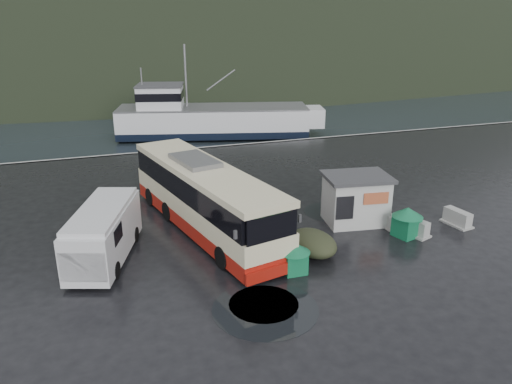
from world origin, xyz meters
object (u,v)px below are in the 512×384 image
object	(u,v)px
jersey_barrier_a	(413,234)
jersey_barrier_b	(389,227)
white_van	(107,259)
jersey_barrier_c	(456,225)
ticket_kiosk	(354,222)
fishing_trawler	(213,123)
coach_bus	(206,229)
waste_bin_right	(405,236)
dome_tent	(313,253)
waste_bin_left	(294,272)

from	to	relation	value
jersey_barrier_a	jersey_barrier_b	bearing A→B (deg)	120.79
white_van	jersey_barrier_c	xyz separation A→B (m)	(18.76, -1.93, 0.00)
ticket_kiosk	fishing_trawler	xyz separation A→B (m)	(-1.29, 28.32, 0.00)
coach_bus	jersey_barrier_b	world-z (taller)	coach_bus
ticket_kiosk	jersey_barrier_a	distance (m)	3.30
waste_bin_right	dome_tent	size ratio (longest dim) A/B	0.57
coach_bus	white_van	xyz separation A→B (m)	(-5.34, -1.89, 0.00)
white_van	ticket_kiosk	bearing A→B (deg)	19.28
jersey_barrier_b	jersey_barrier_c	size ratio (longest dim) A/B	0.84
waste_bin_left	fishing_trawler	xyz separation A→B (m)	(4.16, 32.58, 0.00)
waste_bin_right	jersey_barrier_c	xyz separation A→B (m)	(3.58, 0.38, 0.00)
jersey_barrier_b	jersey_barrier_c	xyz separation A→B (m)	(3.77, -0.92, 0.00)
waste_bin_left	jersey_barrier_b	xyz separation A→B (m)	(6.91, 3.03, 0.00)
jersey_barrier_a	jersey_barrier_c	distance (m)	3.05
ticket_kiosk	jersey_barrier_c	world-z (taller)	ticket_kiosk
waste_bin_left	jersey_barrier_c	world-z (taller)	waste_bin_left
waste_bin_right	ticket_kiosk	distance (m)	3.03
coach_bus	waste_bin_left	size ratio (longest dim) A/B	9.21
coach_bus	jersey_barrier_c	world-z (taller)	coach_bus
dome_tent	jersey_barrier_c	size ratio (longest dim) A/B	1.66
jersey_barrier_b	jersey_barrier_c	world-z (taller)	jersey_barrier_c
jersey_barrier_a	coach_bus	bearing A→B (deg)	158.28
dome_tent	fishing_trawler	distance (m)	31.27
jersey_barrier_b	coach_bus	bearing A→B (deg)	163.25
dome_tent	ticket_kiosk	xyz separation A→B (m)	(3.86, 2.85, 0.00)
jersey_barrier_a	jersey_barrier_b	world-z (taller)	jersey_barrier_a
white_van	ticket_kiosk	size ratio (longest dim) A/B	1.79
waste_bin_left	dome_tent	size ratio (longest dim) A/B	0.51
jersey_barrier_a	white_van	bearing A→B (deg)	171.88
waste_bin_left	jersey_barrier_b	size ratio (longest dim) A/B	1.00
jersey_barrier_b	white_van	bearing A→B (deg)	176.14
white_van	waste_bin_left	xyz separation A→B (m)	(8.08, -4.04, 0.00)
coach_bus	ticket_kiosk	xyz separation A→B (m)	(8.19, -1.67, 0.00)
waste_bin_right	dome_tent	bearing A→B (deg)	-176.78
white_van	waste_bin_left	bearing A→B (deg)	-8.25
waste_bin_right	jersey_barrier_a	world-z (taller)	waste_bin_right
jersey_barrier_a	fishing_trawler	bearing A→B (deg)	96.46
waste_bin_left	ticket_kiosk	size ratio (longest dim) A/B	0.41
waste_bin_right	jersey_barrier_c	distance (m)	3.60
waste_bin_left	fishing_trawler	bearing A→B (deg)	82.73
waste_bin_right	fishing_trawler	xyz separation A→B (m)	(-2.94, 30.85, 0.00)
jersey_barrier_b	fishing_trawler	distance (m)	29.68
white_van	waste_bin_right	size ratio (longest dim) A/B	3.93
dome_tent	fishing_trawler	size ratio (longest dim) A/B	0.12
coach_bus	white_van	bearing A→B (deg)	-173.70
jersey_barrier_a	fishing_trawler	xyz separation A→B (m)	(-3.49, 30.78, 0.00)
coach_bus	jersey_barrier_c	bearing A→B (deg)	-29.16
white_van	fishing_trawler	bearing A→B (deg)	85.13
coach_bus	white_van	distance (m)	5.66
jersey_barrier_a	ticket_kiosk	bearing A→B (deg)	131.71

